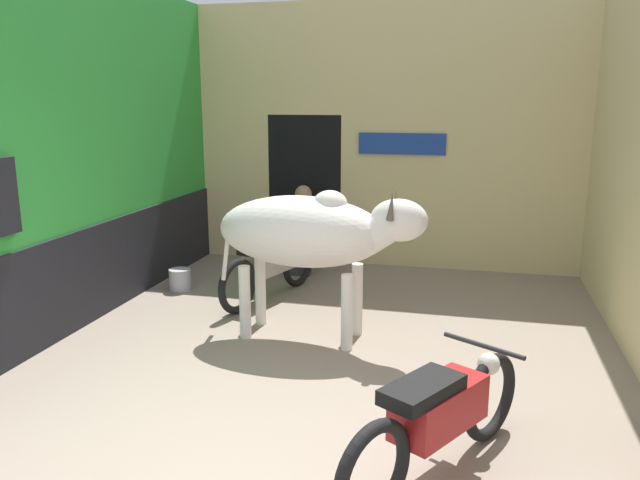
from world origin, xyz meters
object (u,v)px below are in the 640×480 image
at_px(motorcycle_near, 439,415).
at_px(shopkeeper_seated, 303,227).
at_px(bucket, 180,280).
at_px(motorcycle_far, 270,265).
at_px(cow, 311,232).
at_px(plastic_stool, 272,255).

distance_m(motorcycle_near, shopkeeper_seated, 4.70).
relative_size(shopkeeper_seated, bucket, 4.49).
xyz_separation_m(shopkeeper_seated, bucket, (-1.24, -1.10, -0.49)).
bearing_deg(motorcycle_near, motorcycle_far, 124.24).
relative_size(motorcycle_far, shopkeeper_seated, 1.47).
bearing_deg(shopkeeper_seated, motorcycle_near, -64.53).
xyz_separation_m(cow, motorcycle_near, (1.33, -2.04, -0.63)).
xyz_separation_m(cow, motorcycle_far, (-0.76, 1.04, -0.63)).
distance_m(cow, motorcycle_near, 2.52).
relative_size(cow, plastic_stool, 5.04).
bearing_deg(motorcycle_near, cow, 123.13).
bearing_deg(motorcycle_far, bucket, 177.30).
bearing_deg(motorcycle_near, bucket, 136.14).
bearing_deg(cow, plastic_stool, 117.05).
bearing_deg(motorcycle_far, shopkeeper_seated, 86.24).
bearing_deg(motorcycle_far, cow, -53.66).
bearing_deg(plastic_stool, motorcycle_near, -59.92).
height_order(shopkeeper_seated, bucket, shopkeeper_seated).
xyz_separation_m(motorcycle_near, shopkeeper_seated, (-2.02, 4.24, 0.21)).
bearing_deg(bucket, cow, -29.54).
height_order(motorcycle_near, shopkeeper_seated, shopkeeper_seated).
relative_size(motorcycle_near, motorcycle_far, 0.94).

